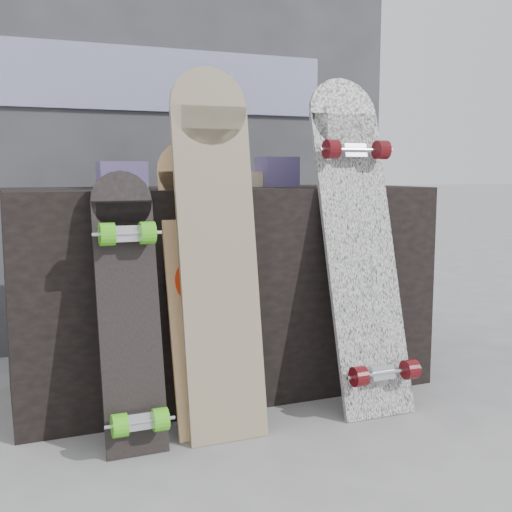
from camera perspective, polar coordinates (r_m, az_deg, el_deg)
name	(u,v)px	position (r m, az deg, el deg)	size (l,w,h in m)	color
ground	(271,431)	(2.23, 1.34, -15.27)	(60.00, 60.00, 0.00)	slate
vendor_table	(221,288)	(2.56, -3.11, -2.88)	(1.60, 0.60, 0.80)	black
booth	(165,123)	(3.34, -8.08, 11.60)	(2.40, 0.22, 2.20)	#333238
merch_box_purple	(122,175)	(2.54, -11.83, 7.10)	(0.18, 0.12, 0.10)	#423165
merch_box_small	(277,172)	(2.62, 1.87, 7.49)	(0.14, 0.14, 0.12)	#423165
merch_box_flat	(244,179)	(2.60, -1.06, 6.83)	(0.22, 0.10, 0.06)	#D1B78C
longboard_geisha	(198,277)	(2.16, -5.13, -1.83)	(0.22, 0.27, 0.97)	beige
longboard_celtic	(217,240)	(2.09, -3.47, 1.42)	(0.26, 0.23, 1.21)	#CEB98C
longboard_cascadia	(359,235)	(2.37, 9.17, 1.85)	(0.28, 0.40, 1.21)	white
skateboard_dark	(130,309)	(2.02, -11.17, -4.66)	(0.19, 0.27, 0.87)	black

